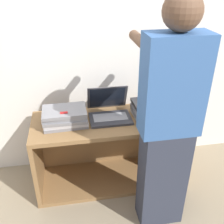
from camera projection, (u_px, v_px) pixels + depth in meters
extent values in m
plane|color=gray|center=(116.00, 198.00, 2.38)|extent=(12.00, 12.00, 0.00)
cube|color=silver|center=(103.00, 48.00, 2.34)|extent=(8.00, 0.05, 2.40)
cube|color=olive|center=(110.00, 121.00, 2.29)|extent=(1.36, 0.53, 0.04)
cube|color=olive|center=(111.00, 176.00, 2.60)|extent=(1.36, 0.53, 0.04)
cube|color=olive|center=(38.00, 158.00, 2.34)|extent=(0.04, 0.53, 0.60)
cube|color=olive|center=(178.00, 143.00, 2.54)|extent=(0.04, 0.53, 0.60)
cube|color=olive|center=(106.00, 136.00, 2.66)|extent=(1.29, 0.04, 0.60)
cube|color=#333338|center=(110.00, 119.00, 2.27)|extent=(0.36, 0.25, 0.02)
cube|color=gray|center=(110.00, 117.00, 2.28)|extent=(0.29, 0.14, 0.00)
cube|color=#333338|center=(107.00, 97.00, 2.36)|extent=(0.36, 0.09, 0.24)
cube|color=black|center=(107.00, 97.00, 2.36)|extent=(0.32, 0.08, 0.21)
cube|color=gray|center=(66.00, 122.00, 2.21)|extent=(0.37, 0.26, 0.03)
cube|color=#B7B7BC|center=(66.00, 120.00, 2.20)|extent=(0.36, 0.25, 0.03)
cube|color=gray|center=(65.00, 117.00, 2.18)|extent=(0.36, 0.25, 0.03)
cube|color=gray|center=(65.00, 114.00, 2.18)|extent=(0.36, 0.26, 0.03)
cube|color=gray|center=(64.00, 111.00, 2.16)|extent=(0.36, 0.25, 0.03)
cube|color=#B7B7BC|center=(153.00, 114.00, 2.34)|extent=(0.37, 0.26, 0.03)
cube|color=slate|center=(153.00, 111.00, 2.32)|extent=(0.36, 0.26, 0.03)
cube|color=slate|center=(153.00, 109.00, 2.30)|extent=(0.36, 0.25, 0.03)
cube|color=slate|center=(154.00, 106.00, 2.29)|extent=(0.37, 0.26, 0.03)
cube|color=#232326|center=(154.00, 103.00, 2.28)|extent=(0.36, 0.26, 0.03)
cube|color=#2D3342|center=(162.00, 177.00, 2.01)|extent=(0.34, 0.20, 0.84)
cube|color=#38609E|center=(173.00, 87.00, 1.64)|extent=(0.40, 0.20, 0.67)
sphere|color=brown|center=(183.00, 11.00, 1.43)|extent=(0.23, 0.23, 0.23)
cylinder|color=brown|center=(140.00, 40.00, 1.73)|extent=(0.07, 0.32, 0.07)
cylinder|color=brown|center=(185.00, 38.00, 1.78)|extent=(0.07, 0.32, 0.07)
cube|color=red|center=(64.00, 113.00, 2.10)|extent=(0.06, 0.02, 0.01)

